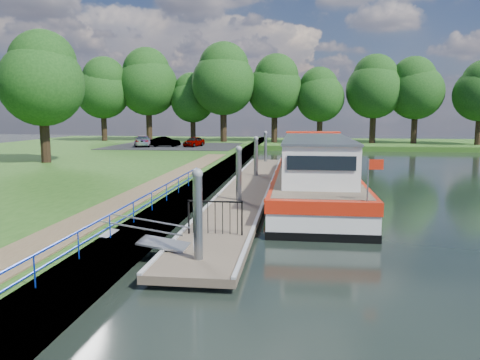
# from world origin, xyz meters

# --- Properties ---
(ground) EXTENTS (160.00, 160.00, 0.00)m
(ground) POSITION_xyz_m (0.00, 0.00, 0.00)
(ground) COLOR black
(ground) RESTS_ON ground
(bank_edge) EXTENTS (1.10, 90.00, 0.78)m
(bank_edge) POSITION_xyz_m (-2.55, 15.00, 0.39)
(bank_edge) COLOR #473D2D
(bank_edge) RESTS_ON ground
(far_bank) EXTENTS (60.00, 18.00, 0.60)m
(far_bank) POSITION_xyz_m (12.00, 52.00, 0.30)
(far_bank) COLOR #244D16
(far_bank) RESTS_ON ground
(footpath) EXTENTS (1.60, 40.00, 0.05)m
(footpath) POSITION_xyz_m (-4.40, 8.00, 0.80)
(footpath) COLOR brown
(footpath) RESTS_ON riverbank
(carpark) EXTENTS (14.00, 12.00, 0.06)m
(carpark) POSITION_xyz_m (-11.00, 38.00, 0.81)
(carpark) COLOR black
(carpark) RESTS_ON riverbank
(blue_fence) EXTENTS (0.04, 18.04, 0.72)m
(blue_fence) POSITION_xyz_m (-2.75, 3.00, 1.31)
(blue_fence) COLOR #0C2DBF
(blue_fence) RESTS_ON riverbank
(pontoon) EXTENTS (2.50, 30.00, 0.56)m
(pontoon) POSITION_xyz_m (0.00, 13.00, 0.18)
(pontoon) COLOR brown
(pontoon) RESTS_ON ground
(mooring_piles) EXTENTS (0.30, 27.30, 3.55)m
(mooring_piles) POSITION_xyz_m (0.00, 13.00, 1.28)
(mooring_piles) COLOR gray
(mooring_piles) RESTS_ON ground
(gangway) EXTENTS (2.58, 1.00, 0.92)m
(gangway) POSITION_xyz_m (-1.85, 0.50, 0.63)
(gangway) COLOR #A5A8AD
(gangway) RESTS_ON ground
(gate_panel) EXTENTS (1.85, 0.05, 1.15)m
(gate_panel) POSITION_xyz_m (-0.00, 2.20, 1.15)
(gate_panel) COLOR black
(gate_panel) RESTS_ON ground
(barge) EXTENTS (4.36, 21.15, 4.78)m
(barge) POSITION_xyz_m (3.60, 13.53, 1.09)
(barge) COLOR black
(barge) RESTS_ON ground
(horizon_trees) EXTENTS (54.38, 10.03, 12.87)m
(horizon_trees) POSITION_xyz_m (-1.61, 48.68, 7.95)
(horizon_trees) COLOR #332316
(horizon_trees) RESTS_ON ground
(bank_tree_a) EXTENTS (6.12, 6.12, 9.72)m
(bank_tree_a) POSITION_xyz_m (-15.99, 20.08, 7.02)
(bank_tree_a) COLOR #332316
(bank_tree_a) RESTS_ON riverbank
(car_a) EXTENTS (2.11, 3.40, 1.08)m
(car_a) POSITION_xyz_m (-8.57, 37.24, 1.37)
(car_a) COLOR #999999
(car_a) RESTS_ON carpark
(car_b) EXTENTS (3.36, 1.40, 1.08)m
(car_b) POSITION_xyz_m (-11.61, 36.58, 1.37)
(car_b) COLOR #999999
(car_b) RESTS_ON carpark
(car_c) EXTENTS (2.68, 4.43, 1.20)m
(car_c) POSITION_xyz_m (-14.10, 36.67, 1.44)
(car_c) COLOR #999999
(car_c) RESTS_ON carpark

